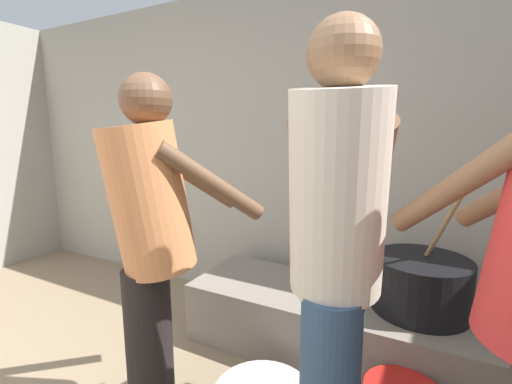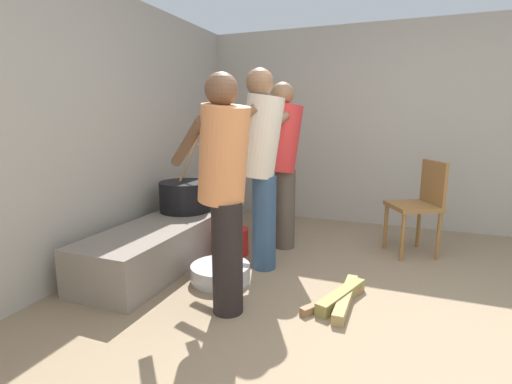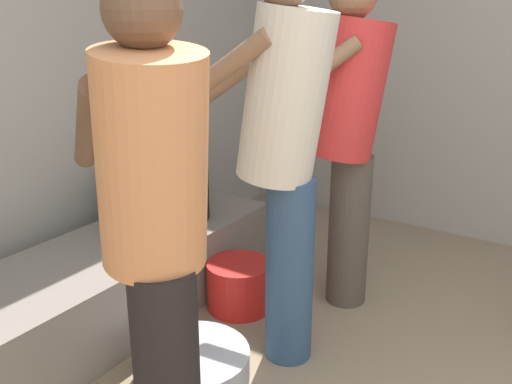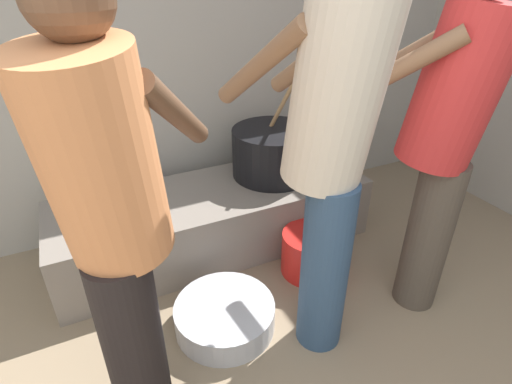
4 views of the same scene
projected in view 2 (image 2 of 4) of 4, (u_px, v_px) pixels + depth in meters
name	position (u px, v px, depth m)	size (l,w,h in m)	color
ground_plane	(426.00, 355.00, 2.05)	(10.79, 10.79, 0.00)	#847056
block_enclosure_rear	(48.00, 133.00, 2.75)	(5.59, 0.20, 2.32)	#9E998E
block_enclosure_right	(422.00, 127.00, 4.29)	(0.20, 5.43, 2.32)	#9E998E
hearth_ledge	(167.00, 242.00, 3.36)	(1.80, 0.60, 0.37)	slate
cooking_pot_main	(185.00, 196.00, 3.68)	(0.49, 0.49, 0.74)	black
cook_in_red_shirt	(282.00, 156.00, 3.58)	(0.67, 0.71, 1.59)	#4C4238
cook_in_cream_shirt	(260.00, 158.00, 3.07)	(0.45, 0.73, 1.65)	navy
cook_in_orange_shirt	(224.00, 181.00, 2.38)	(0.63, 0.71, 1.54)	black
chair_brown_wood	(420.00, 203.00, 3.50)	(0.54, 0.54, 0.88)	olive
bucket_red_plastic	(231.00, 241.00, 3.56)	(0.32, 0.32, 0.24)	red
metal_mixing_bowl	(220.00, 273.00, 2.99)	(0.47, 0.47, 0.13)	#B7B7BC
firewood_pile	(342.00, 298.00, 2.62)	(0.67, 0.37, 0.09)	olive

